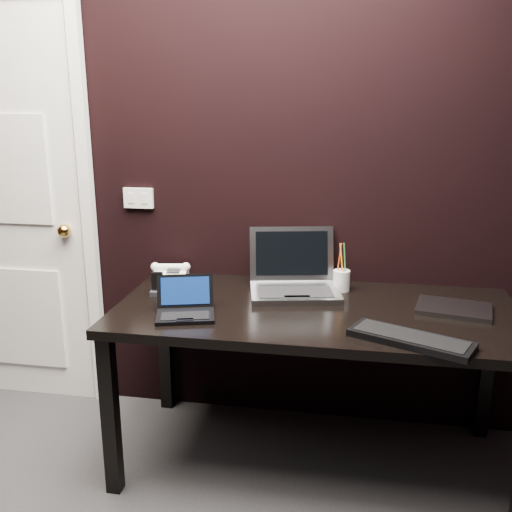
% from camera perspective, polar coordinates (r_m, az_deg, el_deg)
% --- Properties ---
extents(wall_back, '(4.00, 0.00, 4.00)m').
position_cam_1_polar(wall_back, '(2.73, 0.58, 9.22)').
color(wall_back, black).
rests_on(wall_back, ground).
extents(door, '(0.99, 0.10, 2.14)m').
position_cam_1_polar(door, '(3.25, -23.78, 4.34)').
color(door, white).
rests_on(door, ground).
extents(wall_switch, '(0.15, 0.02, 0.10)m').
position_cam_1_polar(wall_switch, '(2.91, -11.67, 5.70)').
color(wall_switch, silver).
rests_on(wall_switch, wall_back).
extents(desk, '(1.70, 0.80, 0.74)m').
position_cam_1_polar(desk, '(2.47, 5.96, -6.86)').
color(desk, black).
rests_on(desk, ground).
extents(netbook, '(0.28, 0.26, 0.15)m').
position_cam_1_polar(netbook, '(2.35, -7.09, -5.23)').
color(netbook, black).
rests_on(netbook, desk).
extents(silver_laptop, '(0.46, 0.43, 0.27)m').
position_cam_1_polar(silver_laptop, '(2.61, 3.82, -2.53)').
color(silver_laptop, '#99999E').
rests_on(silver_laptop, desk).
extents(ext_keyboard, '(0.47, 0.32, 0.03)m').
position_cam_1_polar(ext_keyboard, '(2.16, 15.21, -8.00)').
color(ext_keyboard, black).
rests_on(ext_keyboard, desk).
extents(closed_laptop, '(0.33, 0.27, 0.02)m').
position_cam_1_polar(closed_laptop, '(2.53, 19.17, -4.99)').
color(closed_laptop, gray).
rests_on(closed_laptop, desk).
extents(desk_phone, '(0.20, 0.17, 0.10)m').
position_cam_1_polar(desk_phone, '(2.82, -8.50, -1.65)').
color(desk_phone, silver).
rests_on(desk_phone, desk).
extents(mobile_phone, '(0.07, 0.06, 0.10)m').
position_cam_1_polar(mobile_phone, '(2.61, -9.84, -3.02)').
color(mobile_phone, black).
rests_on(mobile_phone, desk).
extents(pen_cup, '(0.09, 0.09, 0.23)m').
position_cam_1_polar(pen_cup, '(2.66, 8.54, -2.34)').
color(pen_cup, silver).
rests_on(pen_cup, desk).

